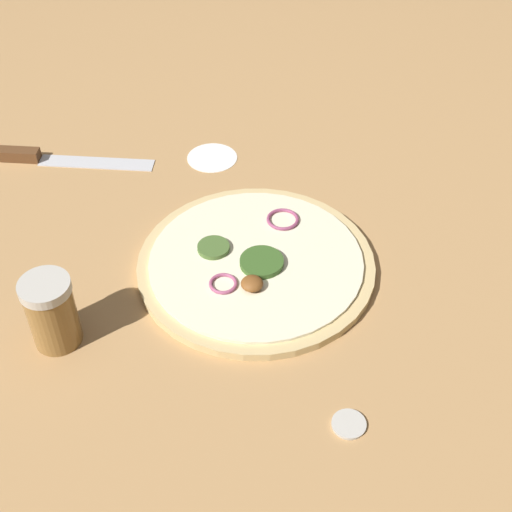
{
  "coord_description": "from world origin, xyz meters",
  "views": [
    {
      "loc": [
        -0.5,
        0.42,
        0.64
      ],
      "look_at": [
        0.0,
        0.0,
        0.02
      ],
      "focal_mm": 50.0,
      "sensor_mm": 36.0,
      "label": 1
    }
  ],
  "objects_px": {
    "pizza": "(256,264)",
    "knife": "(28,156)",
    "spice_jar": "(52,312)",
    "loose_cap": "(349,423)"
  },
  "relations": [
    {
      "from": "knife",
      "to": "spice_jar",
      "type": "height_order",
      "value": "spice_jar"
    },
    {
      "from": "pizza",
      "to": "knife",
      "type": "distance_m",
      "value": 0.42
    },
    {
      "from": "knife",
      "to": "loose_cap",
      "type": "distance_m",
      "value": 0.65
    },
    {
      "from": "spice_jar",
      "to": "loose_cap",
      "type": "bearing_deg",
      "value": -149.38
    },
    {
      "from": "knife",
      "to": "spice_jar",
      "type": "distance_m",
      "value": 0.37
    },
    {
      "from": "spice_jar",
      "to": "loose_cap",
      "type": "distance_m",
      "value": 0.35
    },
    {
      "from": "pizza",
      "to": "knife",
      "type": "bearing_deg",
      "value": 16.08
    },
    {
      "from": "knife",
      "to": "loose_cap",
      "type": "xyz_separation_m",
      "value": [
        -0.64,
        -0.04,
        -0.0
      ]
    },
    {
      "from": "spice_jar",
      "to": "loose_cap",
      "type": "relative_size",
      "value": 2.5
    },
    {
      "from": "pizza",
      "to": "spice_jar",
      "type": "distance_m",
      "value": 0.26
    }
  ]
}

